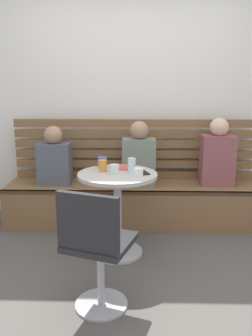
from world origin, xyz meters
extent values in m
plane|color=#514C47|center=(0.00, 0.00, 0.00)|extent=(8.00, 8.00, 0.00)
cube|color=silver|center=(0.00, 1.64, 1.45)|extent=(5.20, 0.10, 2.90)
cube|color=brown|center=(0.00, 1.20, 0.22)|extent=(2.70, 0.52, 0.44)
cube|color=brown|center=(0.00, 0.96, 0.42)|extent=(2.70, 0.04, 0.04)
cube|color=brown|center=(0.00, 1.44, 0.48)|extent=(2.65, 0.04, 0.09)
cube|color=brown|center=(0.00, 1.44, 0.61)|extent=(2.65, 0.04, 0.09)
cube|color=brown|center=(0.00, 1.44, 0.72)|extent=(2.65, 0.04, 0.09)
cube|color=brown|center=(0.00, 1.44, 0.84)|extent=(2.65, 0.04, 0.09)
cube|color=brown|center=(0.00, 1.44, 0.95)|extent=(2.65, 0.04, 0.09)
cube|color=brown|center=(0.00, 1.44, 1.06)|extent=(2.65, 0.04, 0.09)
cylinder|color=#ADADB2|center=(-0.14, 0.51, 0.01)|extent=(0.44, 0.44, 0.02)
cylinder|color=#ADADB2|center=(-0.14, 0.51, 0.37)|extent=(0.07, 0.07, 0.69)
cylinder|color=#B7B2A8|center=(-0.14, 0.51, 0.72)|extent=(0.68, 0.68, 0.03)
cylinder|color=#ADADB2|center=(-0.21, -0.24, 0.01)|extent=(0.36, 0.36, 0.02)
cylinder|color=#ADADB2|center=(-0.21, -0.24, 0.23)|extent=(0.05, 0.05, 0.45)
cube|color=#232326|center=(-0.21, -0.24, 0.47)|extent=(0.51, 0.51, 0.04)
cube|color=#232326|center=(-0.27, -0.40, 0.67)|extent=(0.39, 0.17, 0.36)
cube|color=brown|center=(0.87, 1.22, 0.70)|extent=(0.34, 0.22, 0.53)
sphere|color=#DBB293|center=(0.87, 1.22, 1.05)|extent=(0.19, 0.19, 0.19)
cube|color=slate|center=(0.05, 1.18, 0.69)|extent=(0.34, 0.22, 0.49)
sphere|color=#A37A5B|center=(0.05, 1.18, 1.02)|extent=(0.19, 0.19, 0.19)
cube|color=#4C515B|center=(-0.84, 1.20, 0.66)|extent=(0.34, 0.22, 0.44)
sphere|color=#A37A5B|center=(-0.84, 1.20, 0.96)|extent=(0.19, 0.19, 0.19)
cylinder|color=silver|center=(-0.16, 0.49, 0.78)|extent=(0.08, 0.08, 0.08)
cylinder|color=orange|center=(-0.27, 0.57, 0.79)|extent=(0.07, 0.07, 0.10)
cylinder|color=silver|center=(-0.02, 0.56, 0.80)|extent=(0.07, 0.07, 0.12)
cylinder|color=white|center=(0.04, 0.41, 0.78)|extent=(0.08, 0.08, 0.07)
cylinder|color=#3D5B9E|center=(-0.29, 0.72, 0.79)|extent=(0.08, 0.08, 0.09)
cylinder|color=#DB4C42|center=(-0.08, 0.69, 0.75)|extent=(0.17, 0.17, 0.01)
cube|color=black|center=(0.08, 0.52, 0.74)|extent=(0.11, 0.15, 0.01)
camera|label=1|loc=(0.01, -2.27, 1.46)|focal=36.28mm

